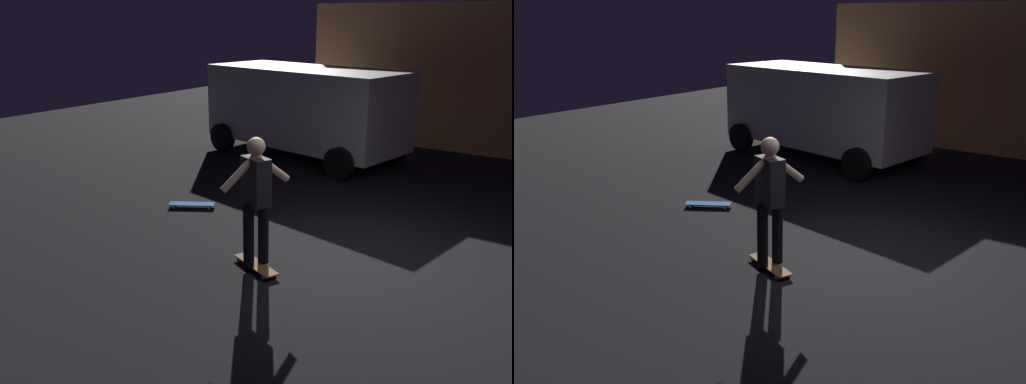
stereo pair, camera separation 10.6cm
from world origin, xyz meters
The scene contains 5 objects.
ground_plane centered at (0.00, 0.00, 0.00)m, with size 28.00×28.00×0.00m, color black.
parked_van centered at (-3.54, 4.57, 1.16)m, with size 4.86×2.88×2.03m.
skateboard_ridden centered at (-1.05, -0.93, 0.06)m, with size 0.80×0.49×0.07m.
skateboard_spare centered at (-3.30, 0.36, 0.06)m, with size 0.77×0.58×0.07m.
skater centered at (-1.05, -0.93, 1.04)m, with size 0.46×0.94×1.67m.
Camera 1 is at (2.52, -6.02, 3.10)m, focal length 37.23 mm.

